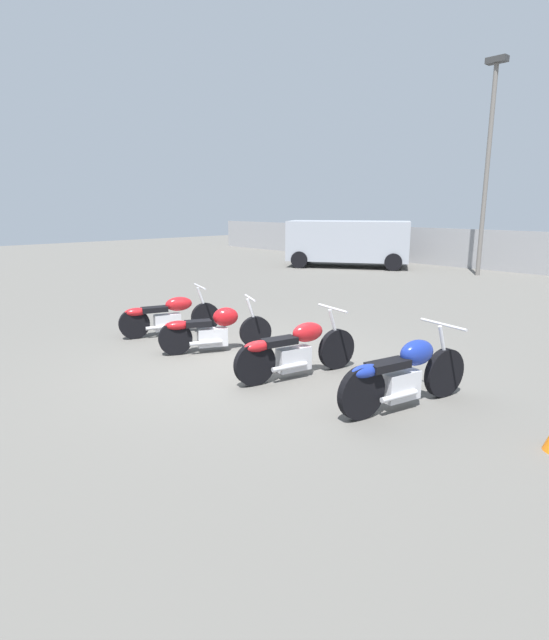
% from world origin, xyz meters
% --- Properties ---
extents(ground_plane, '(60.00, 60.00, 0.00)m').
position_xyz_m(ground_plane, '(0.00, 0.00, 0.00)').
color(ground_plane, '#5B5954').
extents(light_pole_right, '(0.70, 0.35, 7.53)m').
position_xyz_m(light_pole_right, '(-2.43, 13.31, 4.44)').
color(light_pole_right, slate).
rests_on(light_pole_right, ground_plane).
extents(motorcycle_slot_0, '(0.89, 1.97, 0.96)m').
position_xyz_m(motorcycle_slot_0, '(-2.54, 0.09, 0.40)').
color(motorcycle_slot_0, black).
rests_on(motorcycle_slot_0, ground_plane).
extents(motorcycle_slot_1, '(1.02, 1.89, 0.95)m').
position_xyz_m(motorcycle_slot_1, '(-0.97, 0.08, 0.40)').
color(motorcycle_slot_1, black).
rests_on(motorcycle_slot_1, ground_plane).
extents(motorcycle_slot_2, '(0.77, 2.10, 1.01)m').
position_xyz_m(motorcycle_slot_2, '(0.98, 0.16, 0.43)').
color(motorcycle_slot_2, black).
rests_on(motorcycle_slot_2, ground_plane).
extents(motorcycle_slot_3, '(0.78, 2.10, 1.04)m').
position_xyz_m(motorcycle_slot_3, '(2.75, 0.33, 0.46)').
color(motorcycle_slot_3, black).
rests_on(motorcycle_slot_3, ground_plane).
extents(parked_van, '(5.31, 4.46, 1.92)m').
position_xyz_m(parked_van, '(-7.47, 11.84, 1.08)').
color(parked_van, '#999EA8').
rests_on(parked_van, ground_plane).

